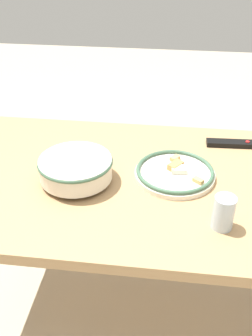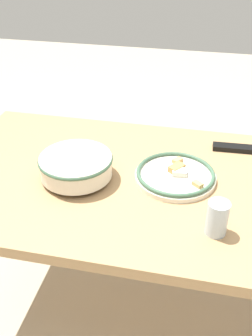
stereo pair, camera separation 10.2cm
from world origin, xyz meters
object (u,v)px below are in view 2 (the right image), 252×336
at_px(noodle_bowl, 76,166).
at_px(tv_remote, 237,148).
at_px(food_plate, 176,175).
at_px(drinking_glass, 217,218).

height_order(noodle_bowl, tv_remote, noodle_bowl).
relative_size(noodle_bowl, tv_remote, 1.35).
distance_m(food_plate, drinking_glass, 0.30).
relative_size(noodle_bowl, drinking_glass, 2.39).
distance_m(tv_remote, drinking_glass, 0.51).
xyz_separation_m(food_plate, tv_remote, (0.22, 0.25, -0.01)).
bearing_deg(drinking_glass, food_plate, 120.07).
relative_size(food_plate, drinking_glass, 2.64).
bearing_deg(drinking_glass, tv_remote, 81.72).
height_order(tv_remote, drinking_glass, drinking_glass).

